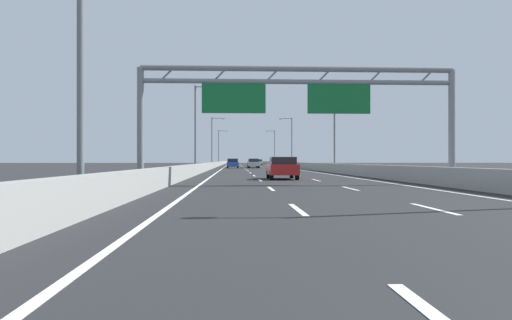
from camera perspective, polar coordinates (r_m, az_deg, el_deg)
The scene contains 53 objects.
ground_plane at distance 99.91m, azimuth -0.66°, elevation -0.76°, with size 260.00×260.00×0.00m, color #262628.
lane_dash_left_1 at distance 12.52m, azimuth 5.00°, elevation -5.91°, with size 0.16×3.00×0.01m, color white.
lane_dash_left_2 at distance 21.45m, azimuth 1.80°, elevation -3.45°, with size 0.16×3.00×0.01m, color white.
lane_dash_left_3 at distance 30.42m, azimuth 0.49°, elevation -2.44°, with size 0.16×3.00×0.01m, color white.
lane_dash_left_4 at distance 39.40m, azimuth -0.23°, elevation -1.89°, with size 0.16×3.00×0.01m, color white.
lane_dash_left_5 at distance 48.39m, azimuth -0.68°, elevation -1.54°, with size 0.16×3.00×0.01m, color white.
lane_dash_left_6 at distance 57.38m, azimuth -0.98°, elevation -1.30°, with size 0.16×3.00×0.01m, color white.
lane_dash_left_7 at distance 66.38m, azimuth -1.21°, elevation -1.13°, with size 0.16×3.00×0.01m, color white.
lane_dash_left_8 at distance 75.37m, azimuth -1.38°, elevation -1.00°, with size 0.16×3.00×0.01m, color white.
lane_dash_left_9 at distance 84.37m, azimuth -1.51°, elevation -0.89°, with size 0.16×3.00×0.01m, color white.
lane_dash_left_10 at distance 93.37m, azimuth -1.62°, elevation -0.81°, with size 0.16×3.00×0.01m, color white.
lane_dash_left_11 at distance 102.37m, azimuth -1.71°, elevation -0.74°, with size 0.16×3.00×0.01m, color white.
lane_dash_left_12 at distance 111.36m, azimuth -1.79°, elevation -0.68°, with size 0.16×3.00×0.01m, color white.
lane_dash_left_13 at distance 120.36m, azimuth -1.85°, elevation -0.63°, with size 0.16×3.00×0.01m, color white.
lane_dash_left_14 at distance 129.36m, azimuth -1.91°, elevation -0.59°, with size 0.16×3.00×0.01m, color white.
lane_dash_left_15 at distance 138.36m, azimuth -1.95°, elevation -0.55°, with size 0.16×3.00×0.01m, color white.
lane_dash_left_16 at distance 147.36m, azimuth -1.99°, elevation -0.52°, with size 0.16×3.00×0.01m, color white.
lane_dash_left_17 at distance 156.36m, azimuth -2.03°, elevation -0.49°, with size 0.16×3.00×0.01m, color white.
lane_dash_right_1 at distance 13.48m, azimuth 20.43°, elevation -5.49°, with size 0.16×3.00×0.01m, color white.
lane_dash_right_2 at distance 22.02m, azimuth 11.20°, elevation -3.36°, with size 0.16×3.00×0.01m, color white.
lane_dash_right_3 at distance 30.82m, azimuth 7.19°, elevation -2.41°, with size 0.16×3.00×0.01m, color white.
lane_dash_right_4 at distance 39.72m, azimuth 4.97°, elevation -1.87°, with size 0.16×3.00×0.01m, color white.
lane_dash_right_5 at distance 48.65m, azimuth 3.57°, elevation -1.53°, with size 0.16×3.00×0.01m, color white.
lane_dash_right_6 at distance 57.60m, azimuth 2.60°, elevation -1.30°, with size 0.16×3.00×0.01m, color white.
lane_dash_right_7 at distance 66.57m, azimuth 1.89°, elevation -1.13°, with size 0.16×3.00×0.01m, color white.
lane_dash_right_8 at distance 75.54m, azimuth 1.35°, elevation -0.99°, with size 0.16×3.00×0.01m, color white.
lane_dash_right_9 at distance 84.52m, azimuth 0.93°, elevation -0.89°, with size 0.16×3.00×0.01m, color white.
lane_dash_right_10 at distance 93.50m, azimuth 0.58°, elevation -0.81°, with size 0.16×3.00×0.01m, color white.
lane_dash_right_11 at distance 102.49m, azimuth 0.30°, elevation -0.74°, with size 0.16×3.00×0.01m, color white.
lane_dash_right_12 at distance 111.48m, azimuth 0.06°, elevation -0.68°, with size 0.16×3.00×0.01m, color white.
lane_dash_right_13 at distance 120.47m, azimuth -0.14°, elevation -0.63°, with size 0.16×3.00×0.01m, color white.
lane_dash_right_14 at distance 129.46m, azimuth -0.31°, elevation -0.59°, with size 0.16×3.00×0.01m, color white.
lane_dash_right_15 at distance 138.45m, azimuth -0.46°, elevation -0.55°, with size 0.16×3.00×0.01m, color white.
lane_dash_right_16 at distance 147.44m, azimuth -0.60°, elevation -0.52°, with size 0.16×3.00×0.01m, color white.
lane_dash_right_17 at distance 156.44m, azimuth -0.71°, elevation -0.49°, with size 0.16×3.00×0.01m, color white.
edge_line_left at distance 87.87m, azimuth -3.81°, elevation -0.86°, with size 0.16×176.00×0.01m, color white.
edge_line_right at distance 88.28m, azimuth 3.02°, elevation -0.85°, with size 0.16×176.00×0.01m, color white.
barrier_left at distance 109.90m, azimuth -4.43°, elevation -0.44°, with size 0.45×220.00×0.95m.
barrier_right at distance 110.33m, azimuth 2.75°, elevation -0.44°, with size 0.45×220.00×0.95m.
sign_gantry at distance 25.90m, azimuth 4.78°, elevation 7.86°, with size 17.17×0.36×6.36m.
streetlamp_left_near at distance 14.56m, azimuth -19.32°, elevation 16.37°, with size 2.58×0.28×9.50m.
streetlamp_left_mid at distance 52.81m, azimuth -7.01°, elevation 4.44°, with size 2.58×0.28×9.50m.
streetlamp_right_mid at distance 53.78m, azimuth 9.11°, elevation 4.36°, with size 2.58×0.28×9.50m.
streetlamp_left_far at distance 91.79m, azimuth -5.14°, elevation 2.54°, with size 2.58×0.28×9.50m.
streetlamp_right_far at distance 92.35m, azimuth 4.16°, elevation 2.53°, with size 2.58×0.28×9.50m.
streetlamp_left_distant at distance 130.86m, azimuth -4.40°, elevation 1.78°, with size 2.58×0.28×9.50m.
streetlamp_right_distant at distance 131.25m, azimuth 2.14°, elevation 1.77°, with size 2.58×0.28×9.50m.
silver_car at distance 78.25m, azimuth -0.28°, elevation -0.38°, with size 1.77×4.56×1.54m.
yellow_car at distance 97.52m, azimuth -2.80°, elevation -0.33°, with size 1.75×4.20×1.47m.
white_car at distance 134.47m, azimuth 0.35°, elevation -0.24°, with size 1.85×4.31×1.51m.
black_car at distance 84.12m, azimuth -0.43°, elevation -0.39°, with size 1.77×4.10×1.45m.
blue_car at distance 77.00m, azimuth -2.80°, elevation -0.39°, with size 1.87×4.20×1.54m.
red_car at distance 32.35m, azimuth 3.15°, elevation -0.94°, with size 1.88×4.14×1.50m.
Camera 1 is at (-3.46, 0.16, 1.29)m, focal length 33.48 mm.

